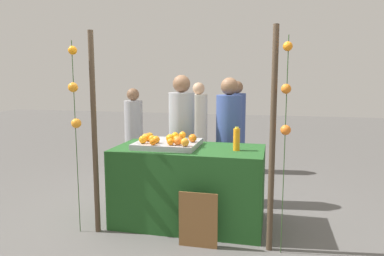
{
  "coord_description": "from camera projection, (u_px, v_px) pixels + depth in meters",
  "views": [
    {
      "loc": [
        0.92,
        -3.78,
        1.66
      ],
      "look_at": [
        0.0,
        0.15,
        1.08
      ],
      "focal_mm": 33.32,
      "sensor_mm": 36.0,
      "label": 1
    }
  ],
  "objects": [
    {
      "name": "canopy_post_right",
      "position": [
        272.0,
        142.0,
        3.3
      ],
      "size": [
        0.06,
        0.06,
        2.13
      ],
      "primitive_type": "cylinder",
      "color": "#473828",
      "rests_on": "ground_plane"
    },
    {
      "name": "crowd_person_1",
      "position": [
        236.0,
        130.0,
        6.23
      ],
      "size": [
        0.32,
        0.32,
        1.59
      ],
      "color": "#384C8C",
      "rests_on": "ground_plane"
    },
    {
      "name": "juice_bottle",
      "position": [
        237.0,
        139.0,
        3.8
      ],
      "size": [
        0.07,
        0.07,
        0.25
      ],
      "color": "orange",
      "rests_on": "stall_counter"
    },
    {
      "name": "crowd_person_0",
      "position": [
        199.0,
        130.0,
        6.34
      ],
      "size": [
        0.31,
        0.31,
        1.57
      ],
      "color": "beige",
      "rests_on": "ground_plane"
    },
    {
      "name": "orange_6",
      "position": [
        150.0,
        136.0,
        4.13
      ],
      "size": [
        0.08,
        0.08,
        0.08
      ],
      "primitive_type": "sphere",
      "color": "orange",
      "rests_on": "orange_tray"
    },
    {
      "name": "ground_plane",
      "position": [
        189.0,
        223.0,
        4.09
      ],
      "size": [
        24.0,
        24.0,
        0.0
      ],
      "primitive_type": "plane",
      "color": "#565451"
    },
    {
      "name": "orange_11",
      "position": [
        145.0,
        137.0,
        4.08
      ],
      "size": [
        0.08,
        0.08,
        0.08
      ],
      "primitive_type": "sphere",
      "color": "orange",
      "rests_on": "orange_tray"
    },
    {
      "name": "orange_tray",
      "position": [
        168.0,
        144.0,
        4.01
      ],
      "size": [
        0.69,
        0.6,
        0.06
      ],
      "primitive_type": "cube",
      "color": "#9EA0A5",
      "rests_on": "stall_counter"
    },
    {
      "name": "orange_8",
      "position": [
        153.0,
        142.0,
        3.79
      ],
      "size": [
        0.08,
        0.08,
        0.08
      ],
      "primitive_type": "sphere",
      "color": "orange",
      "rests_on": "orange_tray"
    },
    {
      "name": "chalkboard_sign",
      "position": [
        198.0,
        221.0,
        3.47
      ],
      "size": [
        0.38,
        0.03,
        0.57
      ],
      "color": "brown",
      "rests_on": "ground_plane"
    },
    {
      "name": "vendor_right",
      "position": [
        229.0,
        146.0,
        4.63
      ],
      "size": [
        0.33,
        0.33,
        1.65
      ],
      "color": "#384C8C",
      "rests_on": "ground_plane"
    },
    {
      "name": "orange_13",
      "position": [
        175.0,
        136.0,
        4.13
      ],
      "size": [
        0.09,
        0.09,
        0.09
      ],
      "primitive_type": "sphere",
      "color": "orange",
      "rests_on": "orange_tray"
    },
    {
      "name": "orange_10",
      "position": [
        170.0,
        138.0,
        3.96
      ],
      "size": [
        0.09,
        0.09,
        0.09
      ],
      "primitive_type": "sphere",
      "color": "orange",
      "rests_on": "orange_tray"
    },
    {
      "name": "garland_strand_left",
      "position": [
        74.0,
        94.0,
        3.65
      ],
      "size": [
        0.11,
        0.11,
        2.03
      ],
      "color": "#2D4C23",
      "rests_on": "ground_plane"
    },
    {
      "name": "orange_1",
      "position": [
        193.0,
        138.0,
        3.96
      ],
      "size": [
        0.09,
        0.09,
        0.09
      ],
      "primitive_type": "sphere",
      "color": "orange",
      "rests_on": "orange_tray"
    },
    {
      "name": "orange_12",
      "position": [
        177.0,
        139.0,
        3.93
      ],
      "size": [
        0.08,
        0.08,
        0.08
      ],
      "primitive_type": "sphere",
      "color": "orange",
      "rests_on": "orange_tray"
    },
    {
      "name": "orange_4",
      "position": [
        143.0,
        140.0,
        3.88
      ],
      "size": [
        0.09,
        0.09,
        0.09
      ],
      "primitive_type": "sphere",
      "color": "orange",
      "rests_on": "orange_tray"
    },
    {
      "name": "crowd_person_2",
      "position": [
        134.0,
        137.0,
        5.84
      ],
      "size": [
        0.3,
        0.3,
        1.48
      ],
      "color": "#99999E",
      "rests_on": "ground_plane"
    },
    {
      "name": "orange_7",
      "position": [
        183.0,
        135.0,
        4.2
      ],
      "size": [
        0.08,
        0.08,
        0.08
      ],
      "primitive_type": "sphere",
      "color": "orange",
      "rests_on": "orange_tray"
    },
    {
      "name": "orange_9",
      "position": [
        152.0,
        139.0,
        3.96
      ],
      "size": [
        0.08,
        0.08,
        0.08
      ],
      "primitive_type": "sphere",
      "color": "orange",
      "rests_on": "orange_tray"
    },
    {
      "name": "orange_14",
      "position": [
        185.0,
        142.0,
        3.72
      ],
      "size": [
        0.09,
        0.09,
        0.09
      ],
      "primitive_type": "sphere",
      "color": "orange",
      "rests_on": "orange_tray"
    },
    {
      "name": "canopy_post_left",
      "position": [
        94.0,
        135.0,
        3.71
      ],
      "size": [
        0.06,
        0.06,
        2.13
      ],
      "primitive_type": "cylinder",
      "color": "#473828",
      "rests_on": "ground_plane"
    },
    {
      "name": "orange_2",
      "position": [
        170.0,
        142.0,
        3.78
      ],
      "size": [
        0.07,
        0.07,
        0.07
      ],
      "primitive_type": "sphere",
      "color": "orange",
      "rests_on": "orange_tray"
    },
    {
      "name": "vendor_left",
      "position": [
        182.0,
        144.0,
        4.72
      ],
      "size": [
        0.34,
        0.34,
        1.69
      ],
      "color": "#99999E",
      "rests_on": "ground_plane"
    },
    {
      "name": "orange_3",
      "position": [
        148.0,
        137.0,
        4.02
      ],
      "size": [
        0.09,
        0.09,
        0.09
      ],
      "primitive_type": "sphere",
      "color": "orange",
      "rests_on": "orange_tray"
    },
    {
      "name": "orange_5",
      "position": [
        156.0,
        140.0,
        3.89
      ],
      "size": [
        0.08,
        0.08,
        0.08
      ],
      "primitive_type": "sphere",
      "color": "orange",
      "rests_on": "orange_tray"
    },
    {
      "name": "garland_strand_right",
      "position": [
        286.0,
        96.0,
        3.19
      ],
      "size": [
        0.1,
        0.09,
        2.03
      ],
      "color": "#2D4C23",
      "rests_on": "ground_plane"
    },
    {
      "name": "stall_counter",
      "position": [
        189.0,
        186.0,
        4.03
      ],
      "size": [
        1.66,
        0.81,
        0.88
      ],
      "primitive_type": "cube",
      "color": "#1E4C1E",
      "rests_on": "ground_plane"
    },
    {
      "name": "orange_0",
      "position": [
        178.0,
        141.0,
        3.79
      ],
      "size": [
        0.09,
        0.09,
        0.09
      ],
      "primitive_type": "sphere",
      "color": "orange",
      "rests_on": "orange_tray"
    }
  ]
}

